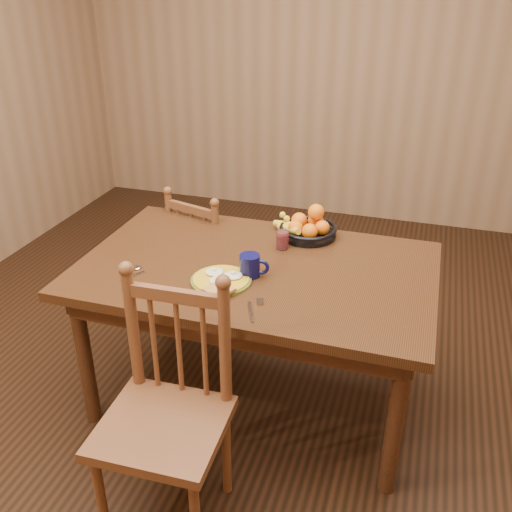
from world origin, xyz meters
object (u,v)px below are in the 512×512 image
(chair_near, at_px, (167,415))
(breakfast_plate, at_px, (221,280))
(fruit_bowl, at_px, (307,227))
(chair_far, at_px, (208,261))
(dining_table, at_px, (256,282))
(coffee_mug, at_px, (251,265))

(chair_near, relative_size, breakfast_plate, 3.26)
(chair_near, xyz_separation_m, breakfast_plate, (0.02, 0.55, 0.28))
(breakfast_plate, distance_m, fruit_bowl, 0.63)
(chair_far, xyz_separation_m, fruit_bowl, (0.62, -0.18, 0.38))
(dining_table, relative_size, breakfast_plate, 5.25)
(dining_table, bearing_deg, breakfast_plate, -117.21)
(chair_far, bearing_deg, coffee_mug, 141.35)
(chair_far, relative_size, breakfast_plate, 2.84)
(dining_table, xyz_separation_m, breakfast_plate, (-0.10, -0.19, 0.10))
(coffee_mug, bearing_deg, dining_table, 93.58)
(chair_far, xyz_separation_m, chair_near, (0.36, -1.31, 0.06))
(chair_far, bearing_deg, fruit_bowl, 179.18)
(breakfast_plate, distance_m, coffee_mug, 0.15)
(breakfast_plate, xyz_separation_m, fruit_bowl, (0.25, 0.57, 0.03))
(chair_far, height_order, breakfast_plate, chair_far)
(dining_table, height_order, breakfast_plate, breakfast_plate)
(chair_far, distance_m, fruit_bowl, 0.75)
(breakfast_plate, relative_size, coffee_mug, 2.28)
(chair_far, xyz_separation_m, coffee_mug, (0.48, -0.66, 0.38))
(chair_near, bearing_deg, dining_table, 79.28)
(breakfast_plate, bearing_deg, coffee_mug, 42.69)
(breakfast_plate, height_order, coffee_mug, coffee_mug)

